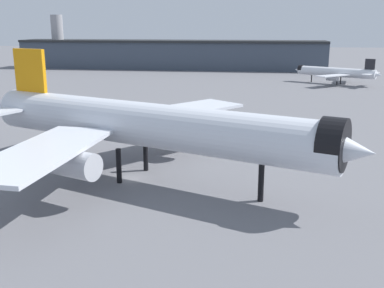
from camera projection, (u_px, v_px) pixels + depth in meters
ground at (129, 179)px, 73.27m from camera, size 900.00×900.00×0.00m
airliner_near_gate at (145, 125)px, 71.13m from camera, size 64.45×57.55×19.77m
airliner_far_taxiway at (336, 72)px, 188.89m from camera, size 33.20×29.72×10.87m
terminal_building at (168, 54)px, 252.90m from camera, size 167.64×26.92×29.19m
service_truck_front at (304, 133)px, 97.66m from camera, size 3.25×5.78×3.00m
baggage_tug_wing at (264, 128)px, 105.11m from camera, size 3.47×2.47×1.85m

